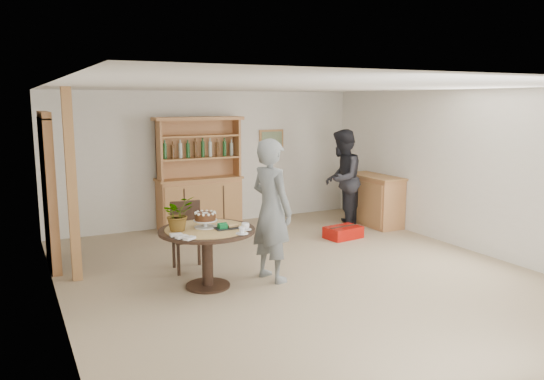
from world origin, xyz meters
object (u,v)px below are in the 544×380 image
(sideboard, at_px, (374,200))
(red_suitcase, at_px, (343,232))
(dining_chair, at_px, (187,231))
(teen_boy, at_px, (271,210))
(hutch, at_px, (199,191))
(adult_person, at_px, (342,179))
(dining_table, at_px, (207,240))

(sideboard, height_order, red_suitcase, sideboard)
(dining_chair, height_order, teen_boy, teen_boy)
(teen_boy, distance_m, red_suitcase, 2.58)
(dining_chair, bearing_deg, hutch, 73.46)
(dining_chair, bearing_deg, adult_person, 24.48)
(dining_table, xyz_separation_m, red_suitcase, (2.89, 1.23, -0.50))
(adult_person, bearing_deg, dining_chair, -24.11)
(dining_chair, bearing_deg, dining_table, -84.15)
(hutch, bearing_deg, red_suitcase, -43.51)
(red_suitcase, bearing_deg, dining_chair, -179.72)
(hutch, xyz_separation_m, adult_person, (2.35, -1.17, 0.22))
(sideboard, xyz_separation_m, dining_table, (-4.00, -1.83, 0.13))
(dining_chair, xyz_separation_m, adult_person, (3.30, 1.07, 0.37))
(hutch, relative_size, dining_table, 1.70)
(hutch, distance_m, dining_table, 3.22)
(dining_table, relative_size, red_suitcase, 1.85)
(adult_person, distance_m, red_suitcase, 1.13)
(sideboard, bearing_deg, hutch, 157.79)
(teen_boy, bearing_deg, dining_chair, 27.63)
(dining_table, distance_m, teen_boy, 0.92)
(dining_chair, relative_size, red_suitcase, 1.46)
(sideboard, xyz_separation_m, dining_chair, (-3.99, -1.00, 0.06))
(sideboard, height_order, dining_table, sideboard)
(teen_boy, height_order, adult_person, teen_boy)
(hutch, distance_m, sideboard, 3.29)
(dining_table, xyz_separation_m, dining_chair, (0.01, 0.83, -0.07))
(dining_table, bearing_deg, teen_boy, -6.71)
(dining_table, bearing_deg, adult_person, 29.91)
(dining_table, bearing_deg, hutch, 72.63)
(dining_chair, distance_m, teen_boy, 1.31)
(dining_chair, xyz_separation_m, red_suitcase, (2.89, 0.40, -0.43))
(sideboard, relative_size, teen_boy, 0.68)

